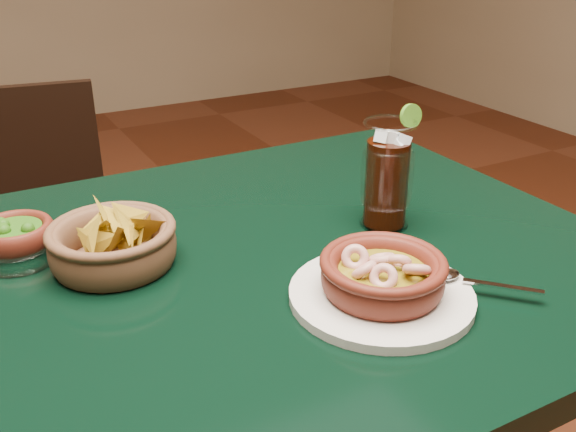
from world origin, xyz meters
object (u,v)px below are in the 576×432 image
dining_chair (33,261)px  chip_basket (113,244)px  cola_drink (387,176)px  dining_table (191,336)px  shrimp_plate (383,279)px

dining_chair → chip_basket: (0.06, -0.63, 0.32)m
dining_chair → cola_drink: (0.44, -0.71, 0.37)m
dining_table → chip_basket: bearing=137.1°
chip_basket → cola_drink: (0.39, -0.07, 0.05)m
dining_table → dining_chair: bearing=100.5°
shrimp_plate → cola_drink: 0.22m
dining_table → cola_drink: bearing=-0.5°
dining_chair → shrimp_plate: (0.32, -0.87, 0.32)m
dining_table → chip_basket: chip_basket is taller
chip_basket → dining_chair: bearing=95.0°
dining_table → cola_drink: 0.36m
shrimp_plate → dining_table: bearing=137.2°
shrimp_plate → cola_drink: cola_drink is taller
chip_basket → cola_drink: bearing=-10.5°
dining_table → chip_basket: 0.16m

